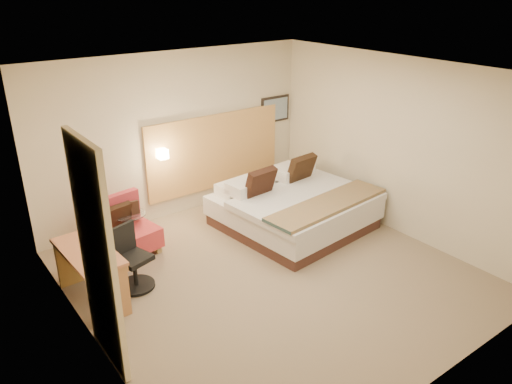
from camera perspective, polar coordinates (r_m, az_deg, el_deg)
floor at (r=6.87m, az=1.77°, el=-9.44°), size 4.80×5.00×0.02m
ceiling at (r=5.87m, az=2.11°, el=13.53°), size 4.80×5.00×0.02m
wall_back at (r=8.24m, az=-9.05°, el=6.38°), size 4.80×0.02×2.70m
wall_front at (r=4.76m, az=21.27°, el=-8.09°), size 4.80×0.02×2.70m
wall_left at (r=5.23m, az=-19.32°, el=-4.86°), size 0.02×5.00×2.70m
wall_right at (r=7.89m, az=15.82°, el=5.02°), size 0.02×5.00×2.70m
headboard_panel at (r=8.66m, az=-4.67°, el=4.64°), size 2.60×0.04×1.30m
art_frame at (r=9.25m, az=2.20°, el=9.45°), size 0.62×0.03×0.47m
art_canvas at (r=9.23m, az=2.27°, el=9.43°), size 0.54×0.01×0.39m
lamp_arm at (r=8.08m, az=-10.85°, el=4.41°), size 0.02×0.12×0.02m
lamp_shade at (r=8.03m, az=-10.66°, el=4.30°), size 0.15×0.15×0.15m
curtain at (r=5.09m, az=-17.69°, el=-7.11°), size 0.06×0.90×2.42m
bottle_a at (r=7.52m, az=-14.93°, el=-1.80°), size 0.06×0.06×0.19m
bottle_b at (r=7.53m, az=-14.58°, el=-1.71°), size 0.06×0.06×0.19m
menu_folder at (r=7.48m, az=-13.69°, el=-1.72°), size 0.13×0.06×0.21m
bed at (r=8.00m, az=4.25°, el=-1.71°), size 2.29×2.25×1.03m
lounge_chair at (r=7.46m, az=-14.80°, el=-4.43°), size 0.89×0.81×0.84m
side_table at (r=7.64m, az=-14.10°, el=-4.01°), size 0.52×0.52×0.52m
desk at (r=6.40m, az=-18.35°, el=-7.45°), size 0.57×1.16×0.71m
desk_chair at (r=6.63m, az=-14.00°, el=-7.88°), size 0.59×0.59×0.84m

